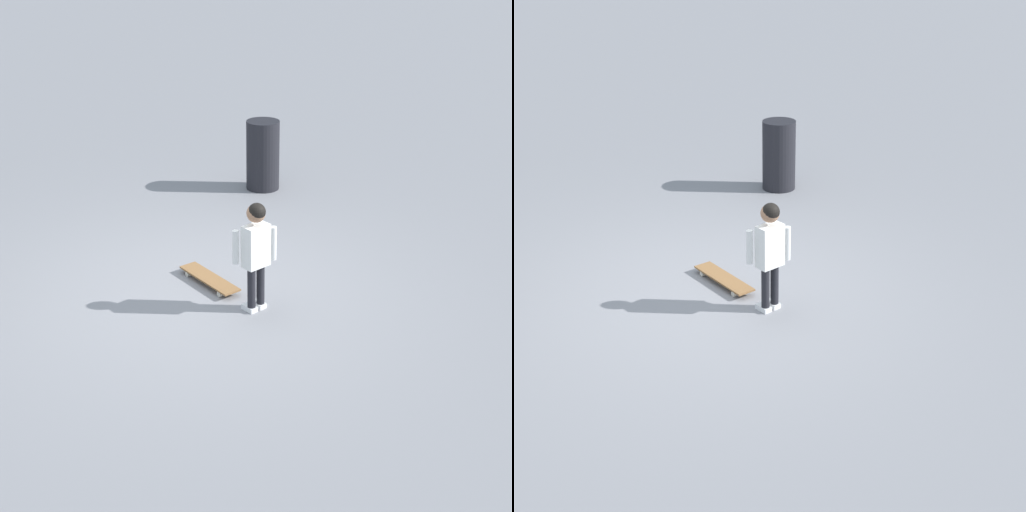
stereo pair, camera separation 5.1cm
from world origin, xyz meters
TOP-DOWN VIEW (x-y plane):
  - ground_plane at (0.00, 0.00)m, footprint 50.00×50.00m
  - child_person at (0.59, -0.35)m, footprint 0.40×0.27m
  - skateboard at (0.15, 0.19)m, footprint 0.62×0.75m
  - trash_bin at (0.78, 2.97)m, footprint 0.43×0.43m

SIDE VIEW (x-z plane):
  - ground_plane at x=0.00m, z-range 0.00..0.00m
  - skateboard at x=0.15m, z-range 0.02..0.10m
  - trash_bin at x=0.78m, z-range 0.00..0.91m
  - child_person at x=0.59m, z-range 0.13..1.19m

